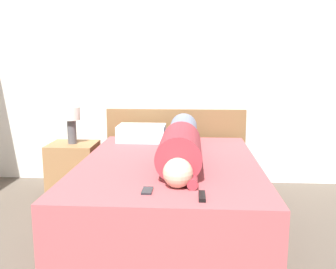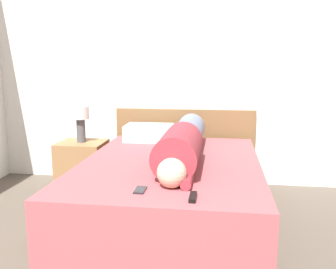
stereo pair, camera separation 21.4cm
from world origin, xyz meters
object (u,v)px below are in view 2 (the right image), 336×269
(person_lying, at_px, (183,143))
(table_lamp, at_px, (80,118))
(bed, at_px, (171,193))
(cell_phone, at_px, (140,190))
(pillow_near_headboard, at_px, (149,133))
(tv_remote, at_px, (193,197))
(nightstand, at_px, (83,166))

(person_lying, bearing_deg, table_lamp, 148.79)
(bed, bearing_deg, person_lying, 32.73)
(cell_phone, bearing_deg, bed, 83.18)
(person_lying, height_order, pillow_near_headboard, person_lying)
(tv_remote, distance_m, cell_phone, 0.35)
(bed, relative_size, table_lamp, 5.39)
(person_lying, distance_m, pillow_near_headboard, 0.86)
(bed, distance_m, nightstand, 1.30)
(bed, relative_size, pillow_near_headboard, 4.25)
(bed, xyz_separation_m, person_lying, (0.10, 0.06, 0.42))
(pillow_near_headboard, height_order, tv_remote, pillow_near_headboard)
(bed, height_order, pillow_near_headboard, pillow_near_headboard)
(nightstand, height_order, person_lying, person_lying)
(bed, xyz_separation_m, tv_remote, (0.25, -0.85, 0.29))
(pillow_near_headboard, relative_size, cell_phone, 3.71)
(bed, distance_m, person_lying, 0.44)
(pillow_near_headboard, bearing_deg, bed, -67.41)
(pillow_near_headboard, bearing_deg, nightstand, -176.24)
(bed, height_order, table_lamp, table_lamp)
(person_lying, bearing_deg, tv_remote, -80.67)
(table_lamp, relative_size, cell_phone, 2.93)
(table_lamp, xyz_separation_m, person_lying, (1.15, -0.70, -0.08))
(pillow_near_headboard, xyz_separation_m, cell_phone, (0.25, -1.56, -0.08))
(nightstand, relative_size, person_lying, 0.31)
(bed, bearing_deg, table_lamp, 144.23)
(bed, relative_size, nightstand, 3.91)
(nightstand, bearing_deg, person_lying, -31.21)
(table_lamp, height_order, pillow_near_headboard, table_lamp)
(nightstand, relative_size, table_lamp, 1.38)
(table_lamp, bearing_deg, person_lying, -31.21)
(table_lamp, bearing_deg, cell_phone, -57.53)
(nightstand, distance_m, pillow_near_headboard, 0.81)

